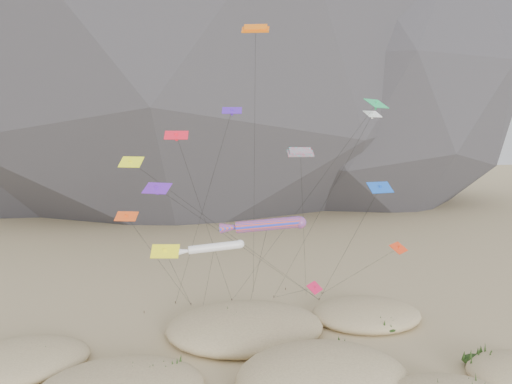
% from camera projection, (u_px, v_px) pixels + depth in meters
% --- Properties ---
extents(dunes, '(51.49, 35.61, 4.17)m').
position_uv_depth(dunes, '(254.00, 379.00, 40.20)').
color(dunes, '#CCB789').
rests_on(dunes, ground).
extents(dune_grass, '(40.39, 26.43, 1.60)m').
position_uv_depth(dune_grass, '(283.00, 380.00, 39.82)').
color(dune_grass, black).
rests_on(dune_grass, ground).
extents(kite_stakes, '(22.34, 4.97, 0.30)m').
position_uv_depth(kite_stakes, '(245.00, 299.00, 61.34)').
color(kite_stakes, '#3F2D1E').
rests_on(kite_stakes, ground).
extents(rainbow_tube_kite, '(7.37, 14.79, 13.34)m').
position_uv_depth(rainbow_tube_kite, '(265.00, 225.00, 43.33)').
color(rainbow_tube_kite, '#EC4718').
rests_on(rainbow_tube_kite, ground).
extents(white_tube_kite, '(6.57, 10.96, 10.37)m').
position_uv_depth(white_tube_kite, '(211.00, 248.00, 46.91)').
color(white_tube_kite, silver).
rests_on(white_tube_kite, ground).
extents(orange_parafoil, '(4.93, 17.12, 30.24)m').
position_uv_depth(orange_parafoil, '(255.00, 35.00, 45.03)').
color(orange_parafoil, orange).
rests_on(orange_parafoil, ground).
extents(multi_parafoil, '(7.12, 15.17, 19.16)m').
position_uv_depth(multi_parafoil, '(301.00, 155.00, 45.90)').
color(multi_parafoil, '#F6193C').
rests_on(multi_parafoil, ground).
extents(delta_kites, '(29.20, 20.57, 23.70)m').
position_uv_depth(delta_kites, '(265.00, 187.00, 45.90)').
color(delta_kites, '#1BB561').
rests_on(delta_kites, ground).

